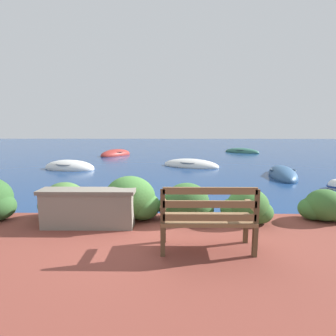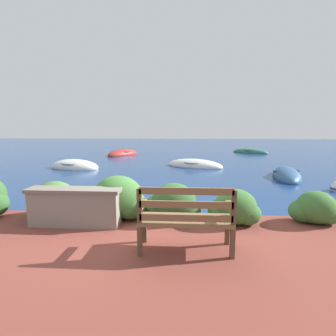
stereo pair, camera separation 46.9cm
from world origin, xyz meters
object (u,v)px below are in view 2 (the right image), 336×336
(rowboat_mid, at_px, (75,167))
(rowboat_outer, at_px, (123,154))
(park_bench, at_px, (186,217))
(rowboat_distant, at_px, (250,152))
(rowboat_nearest, at_px, (286,176))
(rowboat_far, at_px, (195,166))

(rowboat_mid, bearing_deg, rowboat_outer, -83.85)
(park_bench, relative_size, rowboat_distant, 0.47)
(rowboat_nearest, xyz_separation_m, rowboat_outer, (-8.15, 7.63, 0.01))
(park_bench, relative_size, rowboat_nearest, 0.43)
(rowboat_mid, relative_size, rowboat_far, 0.88)
(rowboat_mid, relative_size, rowboat_distant, 0.98)
(rowboat_nearest, height_order, rowboat_far, rowboat_nearest)
(park_bench, relative_size, rowboat_far, 0.42)
(rowboat_nearest, distance_m, rowboat_outer, 11.17)
(rowboat_nearest, bearing_deg, rowboat_outer, 60.15)
(rowboat_distant, bearing_deg, rowboat_nearest, 120.95)
(rowboat_nearest, distance_m, rowboat_distant, 9.93)
(rowboat_outer, height_order, rowboat_distant, rowboat_outer)
(rowboat_far, height_order, rowboat_distant, rowboat_far)
(rowboat_nearest, relative_size, rowboat_distant, 1.10)
(park_bench, height_order, rowboat_distant, park_bench)
(park_bench, height_order, rowboat_far, park_bench)
(rowboat_nearest, bearing_deg, rowboat_mid, 92.67)
(rowboat_far, height_order, rowboat_outer, rowboat_outer)
(rowboat_distant, bearing_deg, rowboat_far, 95.67)
(park_bench, height_order, rowboat_outer, park_bench)
(rowboat_nearest, bearing_deg, rowboat_far, 66.30)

